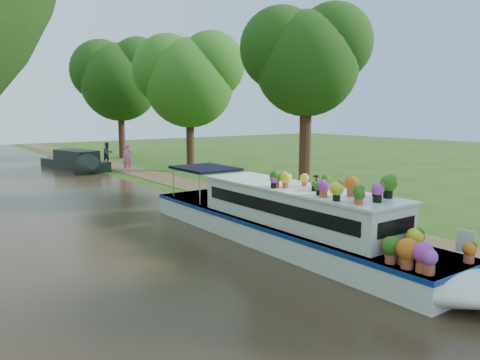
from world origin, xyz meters
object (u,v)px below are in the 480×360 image
second_boat (76,162)px  pedestrian_dark (108,153)px  pedestrian_pink (128,158)px  plant_boat (297,221)px

second_boat → pedestrian_dark: pedestrian_dark is taller
pedestrian_pink → second_boat: bearing=145.6°
second_boat → pedestrian_pink: 4.17m
second_boat → pedestrian_pink: bearing=-66.1°
plant_boat → pedestrian_dark: (3.55, 25.23, 0.01)m
plant_boat → pedestrian_dark: size_ratio=8.15×
second_boat → pedestrian_dark: size_ratio=4.44×
pedestrian_pink → pedestrian_dark: 5.48m
pedestrian_pink → pedestrian_dark: size_ratio=1.10×
plant_boat → second_boat: size_ratio=1.84×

